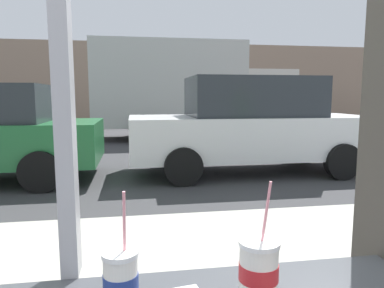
{
  "coord_description": "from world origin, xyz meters",
  "views": [
    {
      "loc": [
        0.2,
        -0.99,
        1.46
      ],
      "look_at": [
        0.8,
        2.71,
        0.96
      ],
      "focal_mm": 33.43,
      "sensor_mm": 36.0,
      "label": 1
    }
  ],
  "objects_px": {
    "box_truck": "(187,88)",
    "soda_cup_left": "(121,281)",
    "parked_car_white": "(251,125)",
    "soda_cup_right": "(259,271)"
  },
  "relations": [
    {
      "from": "box_truck",
      "to": "soda_cup_left",
      "type": "bearing_deg",
      "value": -99.36
    },
    {
      "from": "soda_cup_left",
      "to": "parked_car_white",
      "type": "relative_size",
      "value": 0.07
    },
    {
      "from": "soda_cup_left",
      "to": "soda_cup_right",
      "type": "bearing_deg",
      "value": -2.42
    },
    {
      "from": "soda_cup_right",
      "to": "parked_car_white",
      "type": "xyz_separation_m",
      "value": [
        1.9,
        5.69,
        -0.11
      ]
    },
    {
      "from": "soda_cup_left",
      "to": "parked_car_white",
      "type": "bearing_deg",
      "value": 68.45
    },
    {
      "from": "parked_car_white",
      "to": "box_truck",
      "type": "height_order",
      "value": "box_truck"
    },
    {
      "from": "soda_cup_left",
      "to": "soda_cup_right",
      "type": "relative_size",
      "value": 0.97
    },
    {
      "from": "soda_cup_right",
      "to": "parked_car_white",
      "type": "height_order",
      "value": "parked_car_white"
    },
    {
      "from": "soda_cup_left",
      "to": "box_truck",
      "type": "distance_m",
      "value": 11.67
    },
    {
      "from": "soda_cup_right",
      "to": "box_truck",
      "type": "relative_size",
      "value": 0.05
    }
  ]
}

